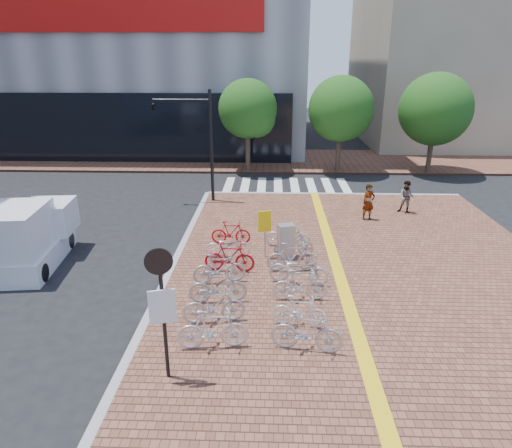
{
  "coord_description": "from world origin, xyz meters",
  "views": [
    {
      "loc": [
        -0.41,
        -12.67,
        7.26
      ],
      "look_at": [
        -0.98,
        3.69,
        1.3
      ],
      "focal_mm": 32.0,
      "sensor_mm": 36.0,
      "label": 1
    }
  ],
  "objects_px": {
    "bike_3": "(219,268)",
    "bike_5": "(228,245)",
    "bike_0": "(212,329)",
    "bike_2": "(218,286)",
    "notice_sign": "(162,299)",
    "bike_6": "(231,233)",
    "bike_7": "(307,332)",
    "traffic_light_pole": "(185,125)",
    "yellow_sign": "(265,226)",
    "bike_9": "(300,285)",
    "pedestrian_a": "(368,202)",
    "bike_10": "(299,269)",
    "bike_1": "(214,306)",
    "bike_4": "(229,257)",
    "box_truck": "(31,236)",
    "utility_box": "(286,241)",
    "bike_11": "(292,257)",
    "bike_8": "(299,311)",
    "bike_13": "(288,236)",
    "bike_12": "(294,245)",
    "pedestrian_b": "(407,197)"
  },
  "relations": [
    {
      "from": "bike_9",
      "to": "pedestrian_a",
      "type": "bearing_deg",
      "value": -27.25
    },
    {
      "from": "pedestrian_a",
      "to": "bike_5",
      "type": "bearing_deg",
      "value": -161.14
    },
    {
      "from": "pedestrian_b",
      "to": "box_truck",
      "type": "relative_size",
      "value": 0.36
    },
    {
      "from": "bike_4",
      "to": "bike_6",
      "type": "bearing_deg",
      "value": 7.69
    },
    {
      "from": "pedestrian_a",
      "to": "bike_9",
      "type": "bearing_deg",
      "value": -132.15
    },
    {
      "from": "bike_4",
      "to": "bike_11",
      "type": "relative_size",
      "value": 0.99
    },
    {
      "from": "bike_5",
      "to": "bike_13",
      "type": "bearing_deg",
      "value": -71.85
    },
    {
      "from": "bike_10",
      "to": "bike_1",
      "type": "bearing_deg",
      "value": 144.6
    },
    {
      "from": "bike_8",
      "to": "bike_9",
      "type": "relative_size",
      "value": 0.91
    },
    {
      "from": "bike_6",
      "to": "utility_box",
      "type": "distance_m",
      "value": 2.55
    },
    {
      "from": "bike_1",
      "to": "bike_7",
      "type": "relative_size",
      "value": 0.95
    },
    {
      "from": "bike_11",
      "to": "pedestrian_a",
      "type": "xyz_separation_m",
      "value": [
        3.75,
        5.65,
        0.3
      ]
    },
    {
      "from": "bike_5",
      "to": "pedestrian_a",
      "type": "distance_m",
      "value": 7.59
    },
    {
      "from": "notice_sign",
      "to": "bike_2",
      "type": "bearing_deg",
      "value": 77.57
    },
    {
      "from": "bike_0",
      "to": "bike_9",
      "type": "relative_size",
      "value": 1.07
    },
    {
      "from": "bike_11",
      "to": "traffic_light_pole",
      "type": "relative_size",
      "value": 0.32
    },
    {
      "from": "bike_7",
      "to": "pedestrian_a",
      "type": "relative_size",
      "value": 1.11
    },
    {
      "from": "bike_7",
      "to": "traffic_light_pole",
      "type": "bearing_deg",
      "value": 31.71
    },
    {
      "from": "bike_6",
      "to": "bike_7",
      "type": "xyz_separation_m",
      "value": [
        2.57,
        -7.16,
        0.08
      ]
    },
    {
      "from": "bike_2",
      "to": "bike_10",
      "type": "distance_m",
      "value": 2.87
    },
    {
      "from": "bike_0",
      "to": "utility_box",
      "type": "bearing_deg",
      "value": -26.54
    },
    {
      "from": "bike_1",
      "to": "bike_10",
      "type": "bearing_deg",
      "value": -56.29
    },
    {
      "from": "bike_8",
      "to": "pedestrian_a",
      "type": "bearing_deg",
      "value": -11.48
    },
    {
      "from": "bike_9",
      "to": "bike_10",
      "type": "distance_m",
      "value": 1.09
    },
    {
      "from": "bike_10",
      "to": "bike_9",
      "type": "bearing_deg",
      "value": -170.4
    },
    {
      "from": "bike_1",
      "to": "bike_2",
      "type": "xyz_separation_m",
      "value": [
        -0.02,
        1.14,
        0.0
      ]
    },
    {
      "from": "utility_box",
      "to": "traffic_light_pole",
      "type": "relative_size",
      "value": 0.23
    },
    {
      "from": "notice_sign",
      "to": "bike_6",
      "type": "bearing_deg",
      "value": 84.67
    },
    {
      "from": "bike_3",
      "to": "bike_5",
      "type": "xyz_separation_m",
      "value": [
        0.09,
        2.18,
        -0.08
      ]
    },
    {
      "from": "bike_7",
      "to": "yellow_sign",
      "type": "height_order",
      "value": "yellow_sign"
    },
    {
      "from": "bike_13",
      "to": "utility_box",
      "type": "distance_m",
      "value": 1.08
    },
    {
      "from": "yellow_sign",
      "to": "bike_9",
      "type": "bearing_deg",
      "value": -70.53
    },
    {
      "from": "bike_2",
      "to": "traffic_light_pole",
      "type": "distance_m",
      "value": 11.61
    },
    {
      "from": "bike_8",
      "to": "box_truck",
      "type": "bearing_deg",
      "value": 77.58
    },
    {
      "from": "bike_4",
      "to": "pedestrian_b",
      "type": "distance_m",
      "value": 10.5
    },
    {
      "from": "bike_3",
      "to": "utility_box",
      "type": "bearing_deg",
      "value": -56.85
    },
    {
      "from": "bike_6",
      "to": "bike_10",
      "type": "xyz_separation_m",
      "value": [
        2.56,
        -3.43,
        0.05
      ]
    },
    {
      "from": "bike_8",
      "to": "bike_10",
      "type": "xyz_separation_m",
      "value": [
        0.12,
        2.57,
        0.05
      ]
    },
    {
      "from": "bike_5",
      "to": "bike_12",
      "type": "bearing_deg",
      "value": -93.79
    },
    {
      "from": "box_truck",
      "to": "bike_9",
      "type": "bearing_deg",
      "value": -14.77
    },
    {
      "from": "bike_3",
      "to": "bike_5",
      "type": "bearing_deg",
      "value": -12.78
    },
    {
      "from": "bike_2",
      "to": "box_truck",
      "type": "distance_m",
      "value": 7.71
    },
    {
      "from": "bike_13",
      "to": "traffic_light_pole",
      "type": "height_order",
      "value": "traffic_light_pole"
    },
    {
      "from": "bike_3",
      "to": "notice_sign",
      "type": "distance_m",
      "value": 5.17
    },
    {
      "from": "bike_10",
      "to": "yellow_sign",
      "type": "bearing_deg",
      "value": 38.81
    },
    {
      "from": "bike_6",
      "to": "utility_box",
      "type": "xyz_separation_m",
      "value": [
        2.19,
        -1.29,
        0.18
      ]
    },
    {
      "from": "bike_2",
      "to": "notice_sign",
      "type": "distance_m",
      "value": 3.98
    },
    {
      "from": "bike_10",
      "to": "bike_12",
      "type": "height_order",
      "value": "bike_10"
    },
    {
      "from": "bike_13",
      "to": "bike_0",
      "type": "bearing_deg",
      "value": 170.79
    },
    {
      "from": "bike_0",
      "to": "bike_2",
      "type": "bearing_deg",
      "value": -3.97
    }
  ]
}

